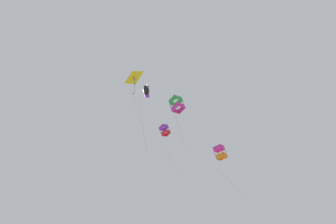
% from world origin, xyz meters
% --- Properties ---
extents(kite_box_mid_left, '(1.85, 1.64, 6.99)m').
position_xyz_m(kite_box_mid_left, '(5.27, 2.03, 27.36)').
color(kite_box_mid_left, green).
extents(kite_fish_low_drifter, '(1.64, 1.39, 9.10)m').
position_xyz_m(kite_fish_low_drifter, '(7.25, -0.80, 29.29)').
color(kite_fish_low_drifter, black).
extents(kite_delta_near_left, '(1.94, 2.43, 8.28)m').
position_xyz_m(kite_delta_near_left, '(5.82, -3.81, 35.27)').
color(kite_delta_near_left, yellow).
extents(kite_box_near_right, '(3.33, 3.39, 8.15)m').
position_xyz_m(kite_box_near_right, '(-5.07, -5.19, 35.69)').
color(kite_box_near_right, purple).
extents(kite_box_far_centre, '(2.78, 2.82, 6.81)m').
position_xyz_m(kite_box_far_centre, '(-3.93, 3.30, 26.96)').
color(kite_box_far_centre, '#DB2D93').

